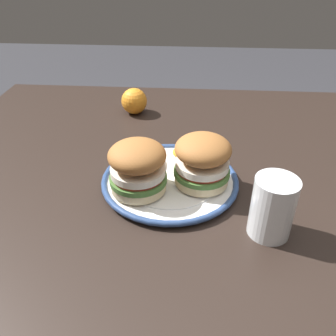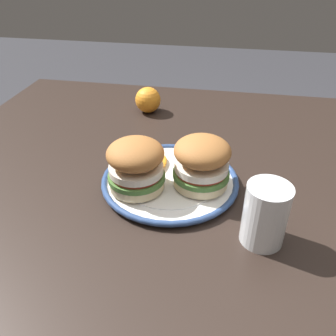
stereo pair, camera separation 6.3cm
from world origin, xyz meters
name	(u,v)px [view 1 (the left image)]	position (x,y,z in m)	size (l,w,h in m)	color
dining_table	(170,219)	(0.00, 0.00, 0.65)	(1.15, 1.09, 0.74)	black
dinner_plate	(168,180)	(0.00, 0.00, 0.75)	(0.28, 0.28, 0.02)	white
sandwich_half_left	(202,160)	(0.06, -0.01, 0.81)	(0.13, 0.13, 0.10)	beige
sandwich_half_right	(138,166)	(-0.06, -0.04, 0.81)	(0.14, 0.14, 0.10)	beige
orange_peel_curled	(183,152)	(0.02, 0.09, 0.77)	(0.06, 0.06, 0.01)	orange
orange_peel_strip_long	(157,164)	(-0.03, 0.04, 0.77)	(0.03, 0.07, 0.01)	orange
orange_peel_strip_short	(136,156)	(-0.08, 0.07, 0.77)	(0.08, 0.04, 0.01)	orange
drinking_glass	(272,211)	(0.18, -0.13, 0.79)	(0.07, 0.07, 0.11)	white
whole_orange	(134,101)	(-0.13, 0.34, 0.78)	(0.07, 0.07, 0.07)	orange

